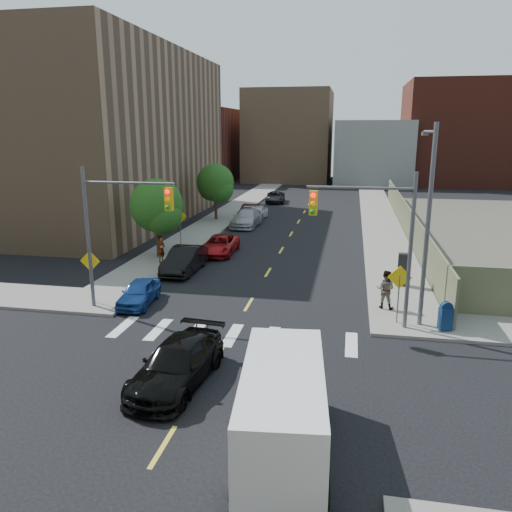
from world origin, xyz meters
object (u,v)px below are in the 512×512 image
at_px(parked_car_black, 185,260).
at_px(mailbox, 446,316).
at_px(parked_car_silver, 247,218).
at_px(parked_car_white, 257,212).
at_px(parked_car_grey, 275,197).
at_px(payphone, 403,269).
at_px(pedestrian_west, 161,249).
at_px(pedestrian_east, 385,289).
at_px(parked_car_blue, 139,293).
at_px(black_sedan, 177,364).
at_px(parked_car_red, 220,245).
at_px(cargo_van, 283,407).
at_px(parked_car_maroon, 249,211).

distance_m(parked_car_black, mailbox, 15.99).
relative_size(parked_car_silver, parked_car_white, 1.36).
bearing_deg(parked_car_grey, payphone, -74.97).
distance_m(parked_car_black, pedestrian_west, 2.60).
distance_m(payphone, pedestrian_east, 4.14).
height_order(parked_car_grey, pedestrian_east, pedestrian_east).
relative_size(parked_car_silver, payphone, 2.91).
distance_m(parked_car_white, pedestrian_east, 26.64).
xyz_separation_m(parked_car_blue, parked_car_grey, (1.30, 37.37, 0.04)).
distance_m(parked_car_silver, pedestrian_west, 14.31).
relative_size(parked_car_blue, parked_car_silver, 0.68).
height_order(black_sedan, payphone, payphone).
bearing_deg(parked_car_red, parked_car_grey, 88.89).
bearing_deg(parked_car_red, cargo_van, -71.85).
bearing_deg(parked_car_black, payphone, -2.43).
xyz_separation_m(parked_car_silver, parked_car_maroon, (-0.68, 4.46, -0.11)).
relative_size(mailbox, pedestrian_west, 0.72).
height_order(parked_car_black, payphone, payphone).
distance_m(parked_car_silver, parked_car_grey, 15.75).
xyz_separation_m(payphone, pedestrian_east, (-1.17, -3.97, 0.03)).
bearing_deg(pedestrian_east, parked_car_white, -50.77).
height_order(cargo_van, pedestrian_west, cargo_van).
bearing_deg(pedestrian_west, parked_car_red, -32.38).
distance_m(parked_car_white, cargo_van, 36.96).
bearing_deg(parked_car_grey, parked_car_blue, -97.71).
distance_m(parked_car_white, mailbox, 29.84).
height_order(parked_car_blue, payphone, payphone).
bearing_deg(pedestrian_west, parked_car_black, -116.54).
xyz_separation_m(parked_car_blue, black_sedan, (4.70, -7.48, 0.12)).
xyz_separation_m(mailbox, pedestrian_west, (-16.43, 8.59, 0.27)).
height_order(parked_car_black, parked_car_grey, parked_car_black).
height_order(parked_car_red, parked_car_white, parked_car_white).
relative_size(parked_car_blue, black_sedan, 0.71).
height_order(parked_car_red, parked_car_silver, parked_car_silver).
xyz_separation_m(parked_car_red, parked_car_white, (0.00, 14.62, 0.02)).
bearing_deg(parked_car_red, pedestrian_east, -42.51).
height_order(parked_car_red, pedestrian_east, pedestrian_east).
relative_size(parked_car_maroon, pedestrian_east, 2.14).
height_order(cargo_van, pedestrian_east, cargo_van).
bearing_deg(pedestrian_east, parked_car_red, -26.46).
height_order(parked_car_black, parked_car_silver, parked_car_black).
distance_m(cargo_van, pedestrian_west, 20.97).
relative_size(cargo_van, pedestrian_west, 3.22).
bearing_deg(parked_car_maroon, parked_car_white, -20.13).
bearing_deg(pedestrian_west, parked_car_silver, -2.32).
bearing_deg(parked_car_black, parked_car_silver, 88.23).
height_order(parked_car_blue, parked_car_grey, parked_car_grey).
distance_m(parked_car_black, payphone, 13.08).
xyz_separation_m(parked_car_blue, cargo_van, (8.83, -10.52, 0.73)).
distance_m(parked_car_red, black_sedan, 18.83).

